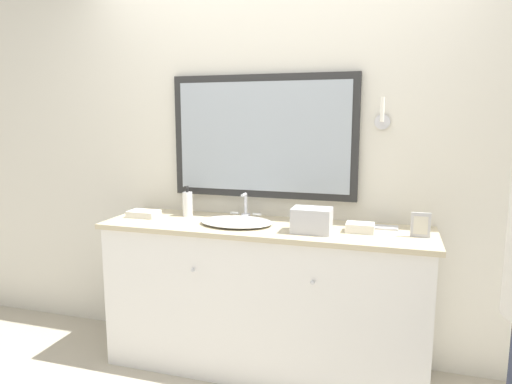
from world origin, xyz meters
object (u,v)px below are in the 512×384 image
Objects in this scene: picture_frame at (421,225)px; soap_bottle at (188,204)px; appliance_box at (312,220)px; sink_basin at (237,221)px.

soap_bottle is at bearing 174.73° from picture_frame.
soap_bottle is 0.88m from appliance_box.
sink_basin is at bearing 172.03° from appliance_box.
appliance_box is at bearing -173.49° from picture_frame.
picture_frame is (1.04, 0.00, 0.05)m from sink_basin.
soap_bottle is (-0.39, 0.13, 0.06)m from sink_basin.
sink_basin is 0.47m from appliance_box.
soap_bottle is at bearing 166.96° from appliance_box.
soap_bottle is 0.92× the size of appliance_box.
picture_frame is (0.58, 0.07, -0.00)m from appliance_box.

